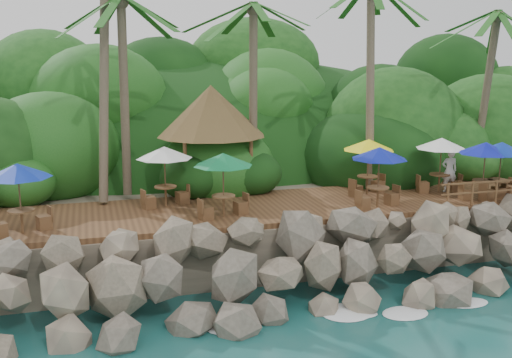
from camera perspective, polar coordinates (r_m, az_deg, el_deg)
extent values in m
plane|color=#19514F|center=(18.80, 5.19, -13.92)|extent=(140.00, 140.00, 0.00)
cube|color=gray|center=(33.12, -4.76, -0.53)|extent=(32.00, 25.20, 2.10)
ellipsoid|color=#143811|center=(40.56, -6.82, 0.23)|extent=(44.80, 28.00, 15.40)
cube|color=brown|center=(23.39, 0.00, -2.88)|extent=(26.00, 5.00, 0.20)
ellipsoid|color=white|center=(17.99, -14.01, -15.39)|extent=(1.20, 0.80, 0.06)
ellipsoid|color=white|center=(18.28, -4.27, -14.59)|extent=(1.20, 0.80, 0.06)
ellipsoid|color=white|center=(19.03, 4.86, -13.47)|extent=(1.20, 0.80, 0.06)
ellipsoid|color=white|center=(20.21, 13.02, -12.17)|extent=(1.20, 0.80, 0.06)
ellipsoid|color=white|center=(21.75, 20.09, -10.84)|extent=(1.20, 0.80, 0.06)
cylinder|color=brown|center=(24.65, -14.44, 11.02)|extent=(1.14, 2.32, 11.17)
cylinder|color=brown|center=(25.16, -12.58, 7.51)|extent=(0.50, 0.75, 8.13)
cylinder|color=brown|center=(25.65, -0.27, 7.64)|extent=(0.44, 0.58, 7.92)
ellipsoid|color=#23601E|center=(25.66, -0.27, 16.50)|extent=(6.00, 6.00, 2.40)
cylinder|color=brown|center=(26.86, 10.97, 8.87)|extent=(0.94, 2.04, 8.99)
cylinder|color=brown|center=(30.45, 21.26, 7.41)|extent=(0.44, 1.29, 7.78)
ellipsoid|color=#23601E|center=(30.45, 21.83, 14.72)|extent=(6.00, 6.00, 2.40)
cylinder|color=brown|center=(24.41, -6.83, 0.80)|extent=(0.16, 0.16, 2.40)
cylinder|color=brown|center=(24.99, -0.48, 1.15)|extent=(0.16, 0.16, 2.40)
cylinder|color=brown|center=(27.13, -7.78, 1.90)|extent=(0.16, 0.16, 2.40)
cylinder|color=brown|center=(27.66, -2.03, 2.19)|extent=(0.16, 0.16, 2.40)
cone|color=brown|center=(25.69, -4.36, 6.59)|extent=(4.73, 4.73, 2.20)
cylinder|color=brown|center=(23.63, 11.65, -1.75)|extent=(0.08, 0.08, 0.77)
cylinder|color=brown|center=(23.54, 11.69, -0.81)|extent=(0.88, 0.88, 0.05)
cylinder|color=brown|center=(23.46, 11.73, 0.06)|extent=(0.05, 0.05, 2.30)
cone|color=#0B199A|center=(23.28, 11.83, 2.45)|extent=(2.20, 2.20, 0.47)
cube|color=brown|center=(23.20, 10.26, -2.33)|extent=(0.53, 0.53, 0.48)
cube|color=brown|center=(24.14, 12.95, -1.88)|extent=(0.53, 0.53, 0.48)
cylinder|color=brown|center=(26.42, 22.32, -0.97)|extent=(0.08, 0.08, 0.77)
cylinder|color=brown|center=(26.34, 22.39, -0.13)|extent=(0.88, 0.88, 0.05)
cylinder|color=brown|center=(26.27, 22.45, 0.66)|extent=(0.05, 0.05, 2.30)
cone|color=#0B2897|center=(26.11, 22.62, 2.80)|extent=(2.20, 2.20, 0.47)
cube|color=brown|center=(25.87, 21.33, -1.48)|extent=(0.54, 0.54, 0.48)
cube|color=brown|center=(27.04, 23.22, -1.08)|extent=(0.54, 0.54, 0.48)
cylinder|color=brown|center=(26.15, 21.00, -0.99)|extent=(0.08, 0.08, 0.77)
cylinder|color=brown|center=(26.07, 21.06, -0.14)|extent=(0.88, 0.88, 0.05)
cylinder|color=brown|center=(26.00, 21.12, 0.65)|extent=(0.05, 0.05, 2.30)
cone|color=#0C15A1|center=(25.84, 21.29, 2.81)|extent=(2.20, 2.20, 0.47)
cube|color=brown|center=(25.82, 19.57, -1.38)|extent=(0.48, 0.48, 0.48)
cube|color=brown|center=(26.56, 22.33, -1.23)|extent=(0.48, 0.48, 0.48)
cylinder|color=brown|center=(23.57, -8.70, -1.68)|extent=(0.08, 0.08, 0.77)
cylinder|color=brown|center=(23.48, -8.73, -0.74)|extent=(0.88, 0.88, 0.05)
cylinder|color=brown|center=(23.40, -8.76, 0.14)|extent=(0.05, 0.05, 2.30)
cone|color=white|center=(23.22, -8.84, 2.54)|extent=(2.20, 2.20, 0.47)
cube|color=brown|center=(23.30, -10.30, -2.27)|extent=(0.56, 0.56, 0.48)
cube|color=brown|center=(23.92, -7.12, -1.79)|extent=(0.56, 0.56, 0.48)
cylinder|color=brown|center=(21.29, -21.65, -3.88)|extent=(0.08, 0.08, 0.77)
cylinder|color=brown|center=(21.19, -21.73, -2.84)|extent=(0.88, 0.88, 0.05)
cylinder|color=brown|center=(21.11, -21.81, -1.88)|extent=(0.05, 0.05, 2.30)
cone|color=#0C29A7|center=(20.91, -22.02, 0.77)|extent=(2.20, 2.20, 0.47)
cube|color=brown|center=(21.54, -19.76, -3.96)|extent=(0.58, 0.58, 0.48)
cylinder|color=brown|center=(25.70, 10.67, -0.61)|extent=(0.08, 0.08, 0.77)
cylinder|color=brown|center=(25.62, 10.70, 0.26)|extent=(0.88, 0.88, 0.05)
cylinder|color=brown|center=(25.55, 10.73, 1.06)|extent=(0.05, 0.05, 2.30)
cone|color=#FFEF15|center=(25.38, 10.82, 3.27)|extent=(2.20, 2.20, 0.47)
cube|color=brown|center=(25.18, 9.60, -1.17)|extent=(0.58, 0.58, 0.48)
cube|color=brown|center=(26.30, 11.67, -0.69)|extent=(0.58, 0.58, 0.48)
cylinder|color=brown|center=(21.83, -3.14, -2.66)|extent=(0.08, 0.08, 0.77)
cylinder|color=brown|center=(21.73, -3.15, -1.64)|extent=(0.88, 0.88, 0.05)
cylinder|color=brown|center=(21.65, -3.17, -0.70)|extent=(0.05, 0.05, 2.30)
cone|color=#0C6F3A|center=(21.45, -3.20, 1.89)|extent=(2.20, 2.20, 0.47)
cube|color=brown|center=(21.53, -4.85, -3.29)|extent=(0.54, 0.54, 0.48)
cube|color=brown|center=(22.21, -1.48, -2.77)|extent=(0.54, 0.54, 0.48)
cylinder|color=brown|center=(26.85, 17.24, -0.41)|extent=(0.08, 0.08, 0.77)
cylinder|color=brown|center=(26.77, 17.30, 0.42)|extent=(0.88, 0.88, 0.05)
cylinder|color=brown|center=(26.71, 17.34, 1.19)|extent=(0.05, 0.05, 2.30)
cone|color=white|center=(26.55, 17.48, 3.30)|extent=(2.20, 2.20, 0.47)
cube|color=brown|center=(26.60, 15.78, -0.76)|extent=(0.51, 0.51, 0.48)
cube|color=brown|center=(27.19, 18.64, -0.67)|extent=(0.51, 0.51, 0.48)
cylinder|color=brown|center=(24.12, 18.02, -1.55)|extent=(0.10, 0.10, 1.00)
cylinder|color=brown|center=(24.75, 20.14, -1.36)|extent=(0.10, 0.10, 1.00)
cylinder|color=brown|center=(25.40, 22.15, -1.19)|extent=(0.10, 0.10, 1.00)
cube|color=brown|center=(25.65, 23.20, -0.12)|extent=(6.10, 0.06, 0.06)
cube|color=brown|center=(25.73, 23.13, -0.99)|extent=(6.10, 0.06, 0.06)
imported|color=white|center=(26.96, 18.15, 0.77)|extent=(0.76, 0.58, 1.87)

